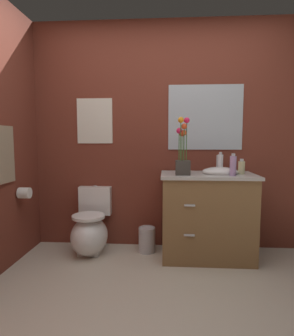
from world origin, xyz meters
TOP-DOWN VIEW (x-y plane):
  - ground_plane at (0.00, 0.00)m, footprint 9.63×9.63m
  - wall_back at (0.20, 1.51)m, footprint 4.49×0.05m
  - toilet at (-0.77, 1.21)m, footprint 0.38×0.59m
  - vanity_cabinet at (0.46, 1.18)m, footprint 0.94×0.56m
  - flower_vase at (0.20, 1.09)m, footprint 0.14×0.14m
  - soap_bottle at (0.78, 1.18)m, footprint 0.07×0.07m
  - lotion_bottle at (0.60, 1.30)m, footprint 0.06×0.06m
  - hand_wash_bottle at (0.67, 1.04)m, footprint 0.06×0.06m
  - trash_bin at (-0.17, 1.27)m, footprint 0.18×0.18m
  - wall_poster at (-0.77, 1.48)m, footprint 0.40×0.01m
  - wall_mirror at (0.46, 1.48)m, footprint 0.80×0.01m
  - hanging_towel at (-1.43, 0.79)m, footprint 0.03×0.28m
  - toilet_paper_roll at (-1.37, 1.01)m, footprint 0.11×0.11m

SIDE VIEW (x-z plane):
  - ground_plane at x=0.00m, z-range 0.00..0.00m
  - trash_bin at x=-0.17m, z-range 0.00..0.27m
  - toilet at x=-0.77m, z-range -0.10..0.59m
  - vanity_cabinet at x=0.46m, z-range -0.08..0.97m
  - toilet_paper_roll at x=-1.37m, z-range 0.62..0.74m
  - soap_bottle at x=0.78m, z-range 0.86..1.01m
  - hand_wash_bottle at x=0.67m, z-range 0.86..1.07m
  - lotion_bottle at x=0.60m, z-range 0.86..1.07m
  - flower_vase at x=0.20m, z-range 0.77..1.33m
  - hanging_towel at x=-1.43m, z-range 0.82..1.34m
  - wall_back at x=0.20m, z-range 0.00..2.50m
  - wall_poster at x=-0.77m, z-range 1.17..1.67m
  - wall_mirror at x=0.46m, z-range 1.10..1.80m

